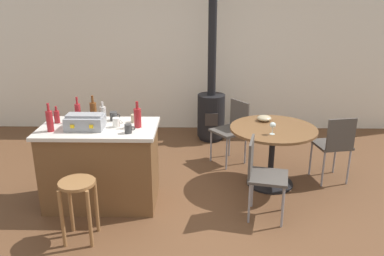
{
  "coord_description": "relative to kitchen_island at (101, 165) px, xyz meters",
  "views": [
    {
      "loc": [
        0.03,
        -3.81,
        2.31
      ],
      "look_at": [
        -0.04,
        0.42,
        0.84
      ],
      "focal_mm": 37.14,
      "sensor_mm": 36.0,
      "label": 1
    }
  ],
  "objects": [
    {
      "name": "cup_1",
      "position": [
        0.13,
        0.22,
        0.51
      ],
      "size": [
        0.12,
        0.08,
        0.1
      ],
      "color": "#383838",
      "rests_on": "kitchen_island"
    },
    {
      "name": "cup_3",
      "position": [
        0.37,
        0.16,
        0.5
      ],
      "size": [
        0.11,
        0.07,
        0.09
      ],
      "color": "tan",
      "rests_on": "kitchen_island"
    },
    {
      "name": "folding_chair_far",
      "position": [
        2.77,
        0.56,
        0.06
      ],
      "size": [
        0.47,
        0.47,
        0.88
      ],
      "color": "#47423D",
      "rests_on": "ground_plane"
    },
    {
      "name": "folding_chair_left",
      "position": [
        1.56,
        1.18,
        0.06
      ],
      "size": [
        0.56,
        0.56,
        0.87
      ],
      "color": "#47423D",
      "rests_on": "ground_plane"
    },
    {
      "name": "bottle_2",
      "position": [
        -0.09,
        0.2,
        0.57
      ],
      "size": [
        0.07,
        0.07,
        0.29
      ],
      "color": "#603314",
      "rests_on": "kitchen_island"
    },
    {
      "name": "wood_stove",
      "position": [
        1.29,
        2.08,
        0.12
      ],
      "size": [
        0.44,
        0.45,
        2.41
      ],
      "color": "black",
      "rests_on": "ground_plane"
    },
    {
      "name": "bottle_1",
      "position": [
        -0.49,
        0.13,
        0.53
      ],
      "size": [
        0.06,
        0.06,
        0.19
      ],
      "color": "maroon",
      "rests_on": "kitchen_island"
    },
    {
      "name": "wooden_stool",
      "position": [
        -0.05,
        -0.72,
        0.0
      ],
      "size": [
        0.34,
        0.34,
        0.62
      ],
      "color": "olive",
      "rests_on": "ground_plane"
    },
    {
      "name": "back_wall",
      "position": [
        1.06,
        2.69,
        0.89
      ],
      "size": [
        8.0,
        0.1,
        2.7
      ],
      "primitive_type": "cube",
      "color": "silver",
      "rests_on": "ground_plane"
    },
    {
      "name": "serving_bowl",
      "position": [
        1.92,
        0.74,
        0.33
      ],
      "size": [
        0.18,
        0.18,
        0.07
      ],
      "primitive_type": "ellipsoid",
      "color": "tan",
      "rests_on": "dining_table"
    },
    {
      "name": "folding_chair_near",
      "position": [
        1.75,
        -0.27,
        0.06
      ],
      "size": [
        0.48,
        0.48,
        0.87
      ],
      "color": "#47423D",
      "rests_on": "ground_plane"
    },
    {
      "name": "kitchen_island",
      "position": [
        0.0,
        0.0,
        0.0
      ],
      "size": [
        1.27,
        0.74,
        0.92
      ],
      "color": "brown",
      "rests_on": "ground_plane"
    },
    {
      "name": "cup_0",
      "position": [
        0.2,
        -0.0,
        0.51
      ],
      "size": [
        0.11,
        0.07,
        0.1
      ],
      "color": "white",
      "rests_on": "kitchen_island"
    },
    {
      "name": "bottle_0",
      "position": [
        -0.26,
        0.15,
        0.57
      ],
      "size": [
        0.06,
        0.06,
        0.29
      ],
      "color": "maroon",
      "rests_on": "kitchen_island"
    },
    {
      "name": "dining_table",
      "position": [
        1.99,
        0.48,
        0.12
      ],
      "size": [
        1.04,
        1.04,
        0.75
      ],
      "color": "black",
      "rests_on": "ground_plane"
    },
    {
      "name": "cup_2",
      "position": [
        0.36,
        -0.19,
        0.5
      ],
      "size": [
        0.11,
        0.07,
        0.09
      ],
      "color": "#383838",
      "rests_on": "kitchen_island"
    },
    {
      "name": "ground_plane",
      "position": [
        1.06,
        -0.23,
        -0.46
      ],
      "size": [
        8.8,
        8.8,
        0.0
      ],
      "primitive_type": "plane",
      "color": "brown"
    },
    {
      "name": "bottle_4",
      "position": [
        0.43,
        -0.01,
        0.57
      ],
      "size": [
        0.08,
        0.08,
        0.29
      ],
      "color": "maroon",
      "rests_on": "kitchen_island"
    },
    {
      "name": "wine_glass",
      "position": [
        1.93,
        0.25,
        0.4
      ],
      "size": [
        0.07,
        0.07,
        0.14
      ],
      "color": "silver",
      "rests_on": "dining_table"
    },
    {
      "name": "bottle_5",
      "position": [
        -0.0,
        0.25,
        0.54
      ],
      "size": [
        0.07,
        0.07,
        0.21
      ],
      "color": "#B7B2AD",
      "rests_on": "kitchen_island"
    },
    {
      "name": "bottle_3",
      "position": [
        -0.46,
        -0.15,
        0.57
      ],
      "size": [
        0.07,
        0.07,
        0.3
      ],
      "color": "maroon",
      "rests_on": "kitchen_island"
    },
    {
      "name": "toolbox",
      "position": [
        -0.12,
        -0.07,
        0.53
      ],
      "size": [
        0.39,
        0.27,
        0.16
      ],
      "color": "gray",
      "rests_on": "kitchen_island"
    }
  ]
}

